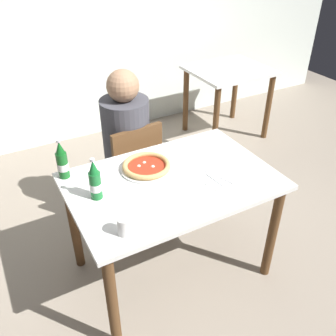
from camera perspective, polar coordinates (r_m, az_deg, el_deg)
ground_plane at (r=2.64m, az=0.54°, el=-15.15°), size 8.00×8.00×0.00m
back_wall_tiled at (r=3.88m, az=-16.70°, el=22.07°), size 7.00×0.10×2.60m
dining_table_main at (r=2.21m, az=0.63°, el=-4.19°), size 1.20×0.80×0.75m
chair_behind_table at (r=2.75m, az=-5.64°, el=0.11°), size 0.43×0.43×0.85m
diner_seated at (r=2.73m, az=-6.30°, el=2.37°), size 0.34×0.34×1.21m
dining_table_background at (r=4.03m, az=9.31°, el=12.82°), size 0.80×0.70×0.75m
pizza_margherita_near at (r=2.22m, az=-3.34°, el=0.24°), size 0.32×0.32×0.04m
beer_bottle_left at (r=1.98m, az=-11.24°, el=-2.10°), size 0.07×0.07×0.25m
beer_bottle_center at (r=2.19m, az=-16.10°, el=0.95°), size 0.07×0.07×0.25m
napkin_with_cutlery at (r=2.16m, az=7.48°, el=-1.58°), size 0.21×0.21×0.01m
paper_cup at (r=1.77m, az=-6.76°, el=-8.86°), size 0.07×0.07×0.09m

